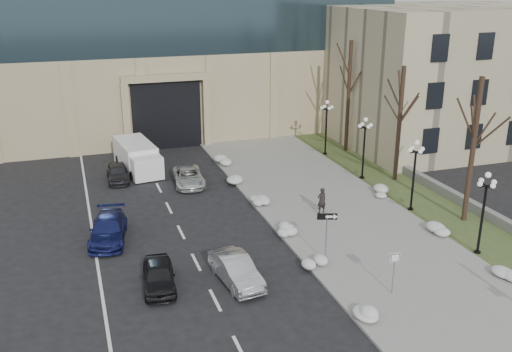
# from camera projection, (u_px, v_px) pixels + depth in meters

# --- Properties ---
(ground) EXTENTS (160.00, 160.00, 0.00)m
(ground) POSITION_uv_depth(u_px,v_px,m) (406.00, 347.00, 23.32)
(ground) COLOR black
(ground) RESTS_ON ground
(sidewalk) EXTENTS (9.00, 40.00, 0.12)m
(sidewalk) POSITION_uv_depth(u_px,v_px,m) (333.00, 211.00, 36.89)
(sidewalk) COLOR gray
(sidewalk) RESTS_ON ground
(curb) EXTENTS (0.30, 40.00, 0.14)m
(curb) POSITION_uv_depth(u_px,v_px,m) (268.00, 219.00, 35.53)
(curb) COLOR gray
(curb) RESTS_ON ground
(grass_strip) EXTENTS (4.00, 40.00, 0.10)m
(grass_strip) POSITION_uv_depth(u_px,v_px,m) (420.00, 199.00, 38.85)
(grass_strip) COLOR #384B25
(grass_strip) RESTS_ON ground
(stone_wall) EXTENTS (0.50, 30.00, 0.70)m
(stone_wall) POSITION_uv_depth(u_px,v_px,m) (428.00, 182.00, 41.14)
(stone_wall) COLOR gray
(stone_wall) RESTS_ON ground
(classical_building) EXTENTS (22.00, 18.12, 12.00)m
(classical_building) POSITION_uv_depth(u_px,v_px,m) (450.00, 72.00, 53.02)
(classical_building) COLOR #C4B593
(classical_building) RESTS_ON ground
(car_a) EXTENTS (1.92, 3.92, 1.29)m
(car_a) POSITION_uv_depth(u_px,v_px,m) (159.00, 276.00, 27.65)
(car_a) COLOR black
(car_a) RESTS_ON ground
(car_b) EXTENTS (1.95, 4.30, 1.37)m
(car_b) POSITION_uv_depth(u_px,v_px,m) (236.00, 270.00, 28.10)
(car_b) COLOR #A4A8AC
(car_b) RESTS_ON ground
(car_c) EXTENTS (2.74, 5.01, 1.38)m
(car_c) POSITION_uv_depth(u_px,v_px,m) (108.00, 229.00, 32.64)
(car_c) COLOR navy
(car_c) RESTS_ON ground
(car_d) EXTENTS (2.38, 4.58, 1.23)m
(car_d) POSITION_uv_depth(u_px,v_px,m) (188.00, 177.00, 41.51)
(car_d) COLOR silver
(car_d) RESTS_ON ground
(car_e) EXTENTS (1.65, 3.81, 1.28)m
(car_e) POSITION_uv_depth(u_px,v_px,m) (118.00, 173.00, 42.29)
(car_e) COLOR #2D2C31
(car_e) RESTS_ON ground
(pedestrian) EXTENTS (0.66, 0.48, 1.70)m
(pedestrian) POSITION_uv_depth(u_px,v_px,m) (322.00, 201.00, 36.10)
(pedestrian) COLOR black
(pedestrian) RESTS_ON sidewalk
(box_truck) EXTENTS (3.12, 6.92, 2.12)m
(box_truck) POSITION_uv_depth(u_px,v_px,m) (138.00, 157.00, 44.61)
(box_truck) COLOR white
(box_truck) RESTS_ON ground
(one_way_sign) EXTENTS (1.06, 0.52, 2.90)m
(one_way_sign) POSITION_uv_depth(u_px,v_px,m) (330.00, 223.00, 29.33)
(one_way_sign) COLOR slate
(one_way_sign) RESTS_ON ground
(keep_sign) EXTENTS (0.48, 0.11, 2.24)m
(keep_sign) POSITION_uv_depth(u_px,v_px,m) (394.00, 265.00, 26.61)
(keep_sign) COLOR slate
(keep_sign) RESTS_ON ground
(snow_clump_b) EXTENTS (1.10, 1.60, 0.36)m
(snow_clump_b) POSITION_uv_depth(u_px,v_px,m) (365.00, 319.00, 24.73)
(snow_clump_b) COLOR silver
(snow_clump_b) RESTS_ON sidewalk
(snow_clump_c) EXTENTS (1.10, 1.60, 0.36)m
(snow_clump_c) POSITION_uv_depth(u_px,v_px,m) (314.00, 263.00, 29.62)
(snow_clump_c) COLOR silver
(snow_clump_c) RESTS_ON sidewalk
(snow_clump_d) EXTENTS (1.10, 1.60, 0.36)m
(snow_clump_d) POSITION_uv_depth(u_px,v_px,m) (286.00, 230.00, 33.44)
(snow_clump_d) COLOR silver
(snow_clump_d) RESTS_ON sidewalk
(snow_clump_e) EXTENTS (1.10, 1.60, 0.36)m
(snow_clump_e) POSITION_uv_depth(u_px,v_px,m) (258.00, 202.00, 37.69)
(snow_clump_e) COLOR silver
(snow_clump_e) RESTS_ON sidewalk
(snow_clump_f) EXTENTS (1.10, 1.60, 0.36)m
(snow_clump_f) POSITION_uv_depth(u_px,v_px,m) (238.00, 180.00, 41.70)
(snow_clump_f) COLOR silver
(snow_clump_f) RESTS_ON sidewalk
(snow_clump_g) EXTENTS (1.10, 1.60, 0.36)m
(snow_clump_g) POSITION_uv_depth(u_px,v_px,m) (224.00, 162.00, 45.92)
(snow_clump_g) COLOR silver
(snow_clump_g) RESTS_ON sidewalk
(snow_clump_h) EXTENTS (1.10, 1.60, 0.36)m
(snow_clump_h) POSITION_uv_depth(u_px,v_px,m) (503.00, 274.00, 28.53)
(snow_clump_h) COLOR silver
(snow_clump_h) RESTS_ON sidewalk
(snow_clump_i) EXTENTS (1.10, 1.60, 0.36)m
(snow_clump_i) POSITION_uv_depth(u_px,v_px,m) (435.00, 233.00, 33.13)
(snow_clump_i) COLOR silver
(snow_clump_i) RESTS_ON sidewalk
(snow_clump_j) EXTENTS (1.10, 1.60, 0.36)m
(snow_clump_j) POSITION_uv_depth(u_px,v_px,m) (379.00, 193.00, 39.27)
(snow_clump_j) COLOR silver
(snow_clump_j) RESTS_ON sidewalk
(lamppost_a) EXTENTS (1.18, 1.18, 4.76)m
(lamppost_a) POSITION_uv_depth(u_px,v_px,m) (484.00, 202.00, 30.18)
(lamppost_a) COLOR black
(lamppost_a) RESTS_ON ground
(lamppost_b) EXTENTS (1.18, 1.18, 4.76)m
(lamppost_b) POSITION_uv_depth(u_px,v_px,m) (415.00, 166.00, 36.00)
(lamppost_b) COLOR black
(lamppost_b) RESTS_ON ground
(lamppost_c) EXTENTS (1.18, 1.18, 4.76)m
(lamppost_c) POSITION_uv_depth(u_px,v_px,m) (364.00, 140.00, 41.82)
(lamppost_c) COLOR black
(lamppost_c) RESTS_ON ground
(lamppost_d) EXTENTS (1.18, 1.18, 4.76)m
(lamppost_d) POSITION_uv_depth(u_px,v_px,m) (326.00, 120.00, 47.64)
(lamppost_d) COLOR black
(lamppost_d) RESTS_ON ground
(tree_near) EXTENTS (3.20, 3.20, 9.00)m
(tree_near) POSITION_uv_depth(u_px,v_px,m) (475.00, 130.00, 33.52)
(tree_near) COLOR black
(tree_near) RESTS_ON ground
(tree_mid) EXTENTS (3.20, 3.20, 8.50)m
(tree_mid) POSITION_uv_depth(u_px,v_px,m) (401.00, 108.00, 40.79)
(tree_mid) COLOR black
(tree_mid) RESTS_ON ground
(tree_far) EXTENTS (3.20, 3.20, 9.50)m
(tree_far) POSITION_uv_depth(u_px,v_px,m) (349.00, 81.00, 47.74)
(tree_far) COLOR black
(tree_far) RESTS_ON ground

